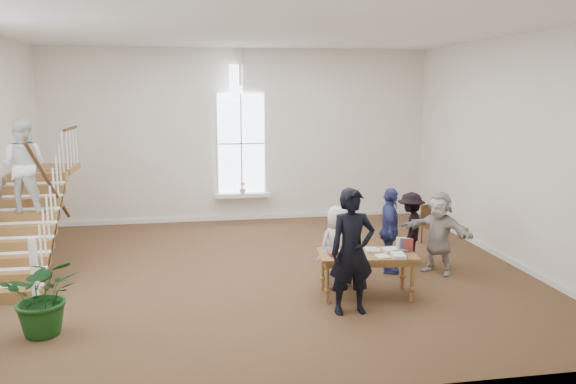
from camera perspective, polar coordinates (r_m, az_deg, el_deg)
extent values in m
plane|color=#4A2E1D|center=(10.88, -2.56, -8.10)|extent=(10.00, 10.00, 0.00)
plane|color=silver|center=(14.85, -4.80, 5.71)|extent=(10.00, 0.00, 10.00)
plane|color=silver|center=(6.00, 2.63, -1.12)|extent=(10.00, 0.00, 10.00)
plane|color=silver|center=(12.07, 21.68, 3.95)|extent=(0.00, 9.00, 9.00)
plane|color=white|center=(10.38, -2.77, 16.19)|extent=(10.00, 10.00, 0.00)
cube|color=white|center=(14.88, -4.65, -0.31)|extent=(1.45, 0.28, 0.10)
plane|color=white|center=(14.81, -4.77, 4.92)|extent=(2.60, 0.00, 2.60)
plane|color=white|center=(14.74, -4.87, 11.12)|extent=(0.60, 0.60, 0.85)
cube|color=white|center=(15.15, -4.67, -2.58)|extent=(10.00, 0.04, 0.12)
imported|color=pink|center=(14.81, -4.66, 0.43)|extent=(0.17, 0.17, 0.30)
cube|color=brown|center=(10.49, -26.61, -9.37)|extent=(1.10, 0.30, 0.20)
cube|color=brown|center=(10.70, -26.23, -7.83)|extent=(1.10, 0.30, 0.20)
cube|color=brown|center=(10.92, -25.88, -6.35)|extent=(1.10, 0.30, 0.20)
cube|color=brown|center=(11.14, -25.54, -4.93)|extent=(1.10, 0.30, 0.20)
cube|color=brown|center=(11.38, -25.21, -3.57)|extent=(1.10, 0.30, 0.20)
cube|color=brown|center=(11.62, -24.90, -2.26)|extent=(1.10, 0.30, 0.20)
cube|color=brown|center=(11.86, -24.60, -1.01)|extent=(1.10, 0.30, 0.20)
cube|color=brown|center=(12.11, -24.32, 0.19)|extent=(1.10, 0.30, 0.20)
cube|color=brown|center=(12.37, -24.04, 1.35)|extent=(1.10, 0.30, 0.20)
cube|color=brown|center=(13.23, -23.12, 2.12)|extent=(1.10, 1.20, 0.12)
cube|color=white|center=(10.08, -24.38, -7.28)|extent=(0.10, 0.10, 1.10)
cylinder|color=#381E0F|center=(11.09, -23.06, 0.74)|extent=(0.07, 2.74, 1.86)
imported|color=silver|center=(11.46, -25.27, 2.44)|extent=(0.94, 0.79, 1.72)
cube|color=brown|center=(9.53, 8.02, -6.30)|extent=(1.69, 0.98, 0.05)
cube|color=brown|center=(9.56, 8.00, -6.73)|extent=(1.55, 0.84, 0.10)
cylinder|color=brown|center=(9.26, 4.00, -9.21)|extent=(0.07, 0.07, 0.70)
cylinder|color=brown|center=(9.53, 12.51, -8.86)|extent=(0.07, 0.07, 0.70)
cylinder|color=brown|center=(9.82, 3.55, -8.04)|extent=(0.07, 0.07, 0.70)
cylinder|color=brown|center=(10.08, 11.58, -7.75)|extent=(0.07, 0.07, 0.70)
cube|color=silver|center=(9.45, 4.53, -6.12)|extent=(0.22, 0.23, 0.03)
cube|color=beige|center=(9.65, 10.65, -5.93)|extent=(0.22, 0.21, 0.03)
cube|color=tan|center=(9.40, 5.46, -6.22)|extent=(0.23, 0.26, 0.03)
cube|color=silver|center=(9.36, 6.45, -6.27)|extent=(0.19, 0.23, 0.04)
cube|color=#4C5972|center=(9.59, 4.26, -5.87)|extent=(0.18, 0.24, 0.03)
cube|color=maroon|center=(9.40, 11.46, -6.33)|extent=(0.18, 0.20, 0.05)
cube|color=white|center=(9.62, 8.44, -5.85)|extent=(0.21, 0.25, 0.05)
cube|color=#BFB299|center=(9.48, 5.83, -6.09)|extent=(0.25, 0.30, 0.03)
cube|color=silver|center=(9.35, 9.56, -6.46)|extent=(0.24, 0.25, 0.02)
cube|color=beige|center=(9.85, 11.48, -5.62)|extent=(0.26, 0.26, 0.03)
cube|color=tan|center=(9.53, 4.40, -6.01)|extent=(0.24, 0.23, 0.02)
cube|color=silver|center=(9.54, 4.43, -5.97)|extent=(0.22, 0.24, 0.03)
cube|color=#4C5972|center=(9.66, 11.38, -5.86)|extent=(0.23, 0.22, 0.05)
cube|color=maroon|center=(9.34, 4.63, -6.24)|extent=(0.18, 0.22, 0.06)
cube|color=white|center=(9.38, 11.14, -6.34)|extent=(0.23, 0.32, 0.05)
cube|color=#BFB299|center=(9.58, 8.76, -5.93)|extent=(0.25, 0.27, 0.05)
cube|color=silver|center=(9.64, 10.31, -5.84)|extent=(0.25, 0.25, 0.06)
imported|color=black|center=(8.74, 6.52, -6.04)|extent=(0.75, 0.52, 1.98)
imported|color=silver|center=(9.99, 5.05, -5.49)|extent=(0.80, 0.62, 1.44)
imported|color=#CFBD81|center=(10.52, 5.95, -4.42)|extent=(0.91, 0.82, 1.54)
imported|color=navy|center=(10.82, 10.28, -3.87)|extent=(0.67, 1.03, 1.63)
imported|color=black|center=(11.46, 12.33, -3.62)|extent=(0.91, 1.08, 1.45)
imported|color=#B5AAA3|center=(10.98, 15.06, -4.01)|extent=(1.29, 1.42, 1.57)
imported|color=#133D13|center=(8.78, -23.54, -9.61)|extent=(1.11, 0.99, 1.15)
cube|color=#381E0F|center=(13.05, 14.42, -3.42)|extent=(0.47, 0.47, 0.05)
cube|color=#381E0F|center=(13.12, 13.99, -2.22)|extent=(0.38, 0.13, 0.46)
cylinder|color=#381E0F|center=(12.89, 14.27, -4.55)|extent=(0.04, 0.04, 0.40)
cylinder|color=#381E0F|center=(13.08, 15.33, -4.38)|extent=(0.04, 0.04, 0.40)
cylinder|color=#381E0F|center=(13.12, 13.42, -4.24)|extent=(0.04, 0.04, 0.40)
cylinder|color=#381E0F|center=(13.31, 14.48, -4.08)|extent=(0.04, 0.04, 0.40)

